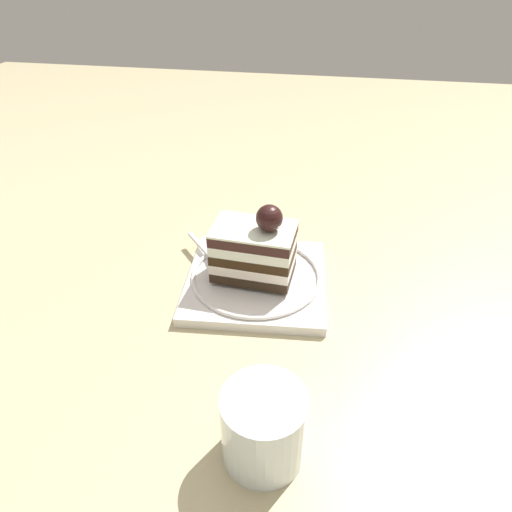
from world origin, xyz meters
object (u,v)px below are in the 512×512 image
object	(u,v)px
dessert_plate	(256,279)
cake_slice	(255,249)
fork	(207,253)
drink_glass_near	(264,430)

from	to	relation	value
dessert_plate	cake_slice	size ratio (longest dim) A/B	1.83
fork	drink_glass_near	xyz separation A→B (m)	(0.13, -0.29, 0.01)
cake_slice	fork	distance (m)	0.09
cake_slice	drink_glass_near	xyz separation A→B (m)	(0.05, -0.25, -0.03)
fork	drink_glass_near	world-z (taller)	drink_glass_near
cake_slice	drink_glass_near	size ratio (longest dim) A/B	1.42
cake_slice	drink_glass_near	bearing A→B (deg)	-78.07
fork	drink_glass_near	size ratio (longest dim) A/B	1.22
cake_slice	fork	size ratio (longest dim) A/B	1.17
dessert_plate	fork	world-z (taller)	fork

